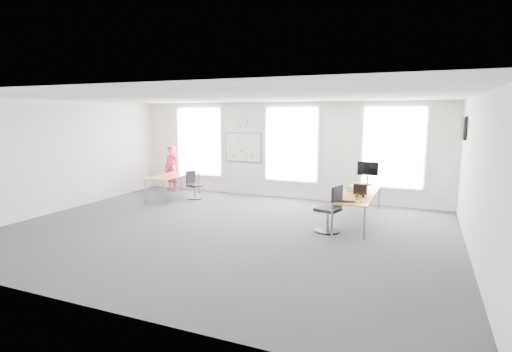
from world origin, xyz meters
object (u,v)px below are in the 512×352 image
at_px(chair_left, 194,186).
at_px(person, 171,168).
at_px(desk_left, 173,176).
at_px(keyboard, 345,201).
at_px(chair_right, 330,212).
at_px(headphones, 360,195).
at_px(desk_right, 359,194).
at_px(monitor, 368,171).

distance_m(chair_left, person, 1.59).
bearing_deg(desk_left, keyboard, -17.74).
bearing_deg(chair_right, headphones, 150.74).
xyz_separation_m(chair_right, person, (-6.09, 2.69, 0.32)).
distance_m(person, headphones, 6.98).
bearing_deg(chair_right, desk_left, -93.08).
xyz_separation_m(desk_right, monitor, (0.04, 1.18, 0.42)).
distance_m(desk_right, keyboard, 1.25).
height_order(chair_right, monitor, monitor).
height_order(chair_right, keyboard, chair_right).
bearing_deg(monitor, desk_left, -174.40).
bearing_deg(headphones, chair_left, 155.10).
xyz_separation_m(chair_left, person, (-1.34, 0.75, 0.40)).
height_order(desk_left, chair_left, chair_left).
bearing_deg(monitor, person, 177.13).
distance_m(desk_right, person, 6.70).
height_order(chair_right, chair_left, chair_right).
relative_size(chair_right, keyboard, 2.57).
relative_size(chair_left, monitor, 1.39).
bearing_deg(desk_left, chair_left, 13.16).
xyz_separation_m(chair_right, chair_left, (-4.75, 1.94, -0.09)).
xyz_separation_m(chair_right, headphones, (0.55, 0.56, 0.32)).
bearing_deg(keyboard, desk_right, 65.50).
xyz_separation_m(keyboard, headphones, (0.22, 0.61, 0.04)).
distance_m(person, keyboard, 6.99).
distance_m(desk_left, monitor, 5.91).
distance_m(chair_right, headphones, 0.85).
bearing_deg(keyboard, desk_left, 142.53).
distance_m(chair_left, monitor, 5.30).
height_order(headphones, monitor, monitor).
height_order(person, headphones, person).
bearing_deg(chair_right, desk_right, 175.10).
xyz_separation_m(desk_right, headphones, (0.11, -0.63, 0.10)).
bearing_deg(chair_right, person, -98.56).
bearing_deg(person, keyboard, -10.79).
xyz_separation_m(person, monitor, (6.57, -0.32, 0.32)).
xyz_separation_m(desk_left, chair_left, (0.64, 0.15, -0.30)).
xyz_separation_m(headphones, monitor, (-0.07, 1.81, 0.32)).
relative_size(desk_left, person, 1.30).
xyz_separation_m(desk_left, monitor, (5.87, 0.59, 0.43)).
bearing_deg(chair_right, keyboard, 97.70).
height_order(desk_left, person, person).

